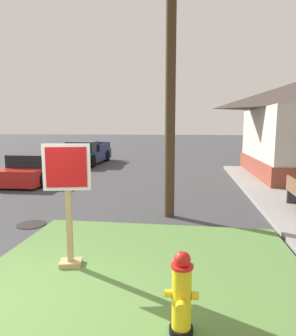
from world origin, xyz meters
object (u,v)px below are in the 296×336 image
(stop_sign, at_px, (68,207))
(pickup_truck_navy, at_px, (86,155))
(manhole_cover, at_px, (32,224))
(parked_sedan_red, at_px, (38,169))
(fire_hydrant, at_px, (182,295))

(stop_sign, relative_size, pickup_truck_navy, 0.38)
(manhole_cover, distance_m, pickup_truck_navy, 11.89)
(stop_sign, xyz_separation_m, parked_sedan_red, (-4.70, 7.73, -0.56))
(manhole_cover, bearing_deg, fire_hydrant, -42.81)
(stop_sign, bearing_deg, fire_hydrant, -36.69)
(stop_sign, relative_size, parked_sedan_red, 0.47)
(stop_sign, bearing_deg, pickup_truck_navy, 108.40)
(stop_sign, xyz_separation_m, manhole_cover, (-1.88, 2.09, -1.09))
(parked_sedan_red, bearing_deg, fire_hydrant, -54.17)
(parked_sedan_red, height_order, pickup_truck_navy, pickup_truck_navy)
(manhole_cover, xyz_separation_m, pickup_truck_navy, (-2.66, 11.57, 0.61))
(manhole_cover, relative_size, parked_sedan_red, 0.16)
(fire_hydrant, height_order, manhole_cover, fire_hydrant)
(pickup_truck_navy, bearing_deg, stop_sign, -71.60)
(fire_hydrant, xyz_separation_m, stop_sign, (-1.90, 1.42, 0.55))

